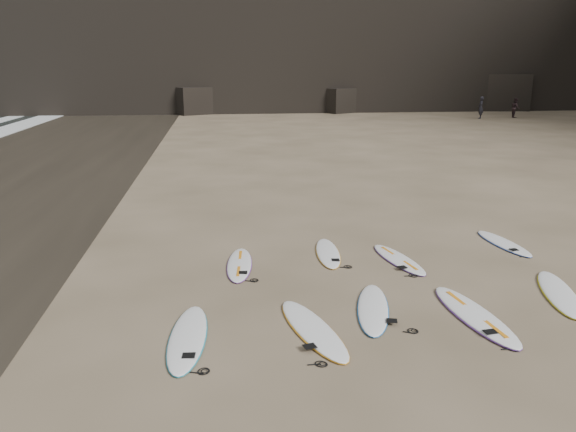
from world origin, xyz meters
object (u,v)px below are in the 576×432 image
object	(u,v)px
surfboard_2	(373,308)
surfboard_5	(239,264)
surfboard_8	(503,243)
person_a	(481,108)
surfboard_6	(328,253)
surfboard_7	(399,259)
person_b	(515,108)
surfboard_0	(188,337)
surfboard_3	(475,314)
surfboard_1	(313,328)
surfboard_4	(559,293)

from	to	relation	value
surfboard_2	surfboard_5	world-z (taller)	surfboard_2
surfboard_2	surfboard_8	size ratio (longest dim) A/B	1.04
person_a	surfboard_6	bearing A→B (deg)	-4.52
surfboard_2	surfboard_7	world-z (taller)	surfboard_2
person_b	surfboard_6	bearing A→B (deg)	157.91
surfboard_2	surfboard_0	bearing A→B (deg)	-153.04
surfboard_2	surfboard_6	world-z (taller)	surfboard_2
surfboard_3	surfboard_0	bearing A→B (deg)	176.68
surfboard_2	surfboard_7	size ratio (longest dim) A/B	1.03
surfboard_1	surfboard_2	size ratio (longest dim) A/B	1.08
surfboard_0	surfboard_6	distance (m)	5.24
surfboard_6	surfboard_2	bearing A→B (deg)	-80.93
surfboard_6	surfboard_8	xyz separation A→B (m)	(4.74, 0.19, 0.00)
surfboard_1	surfboard_5	distance (m)	3.69
surfboard_7	surfboard_6	bearing A→B (deg)	146.27
surfboard_7	person_b	world-z (taller)	person_b
surfboard_3	surfboard_6	distance (m)	4.38
surfboard_1	person_a	world-z (taller)	person_a
surfboard_6	person_a	xyz separation A→B (m)	(20.00, 33.58, 0.90)
surfboard_7	surfboard_0	bearing A→B (deg)	-155.61
surfboard_6	surfboard_7	xyz separation A→B (m)	(1.60, -0.68, 0.00)
surfboard_8	person_b	size ratio (longest dim) A/B	1.35
surfboard_6	surfboard_8	size ratio (longest dim) A/B	1.00
surfboard_2	surfboard_3	bearing A→B (deg)	-1.70
surfboard_1	surfboard_8	distance (m)	7.20
surfboard_3	person_a	distance (m)	41.55
person_a	surfboard_8	bearing A→B (deg)	1.69
surfboard_0	surfboard_4	bearing A→B (deg)	11.58
surfboard_4	surfboard_8	xyz separation A→B (m)	(0.51, 3.29, -0.00)
surfboard_1	surfboard_7	world-z (taller)	surfboard_1
surfboard_4	surfboard_5	world-z (taller)	surfboard_4
surfboard_3	surfboard_5	distance (m)	5.41
surfboard_2	surfboard_7	xyz separation A→B (m)	(1.38, 2.67, -0.00)
person_a	surfboard_1	bearing A→B (deg)	-2.98
surfboard_0	surfboard_3	world-z (taller)	surfboard_3
surfboard_8	person_a	world-z (taller)	person_a
surfboard_4	surfboard_8	bearing A→B (deg)	99.52
surfboard_1	surfboard_3	bearing A→B (deg)	-10.54
surfboard_3	surfboard_5	world-z (taller)	surfboard_3
surfboard_0	person_a	world-z (taller)	person_a
surfboard_5	surfboard_7	distance (m)	3.83
surfboard_1	surfboard_4	world-z (taller)	surfboard_1
person_b	surfboard_2	bearing A→B (deg)	160.62
person_a	person_b	bearing A→B (deg)	124.19
surfboard_8	person_b	distance (m)	38.70
surfboard_5	surfboard_6	distance (m)	2.29
surfboard_0	person_b	size ratio (longest dim) A/B	1.50
surfboard_2	surfboard_8	world-z (taller)	surfboard_2
surfboard_6	surfboard_4	bearing A→B (deg)	-31.02
surfboard_0	surfboard_1	world-z (taller)	surfboard_1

